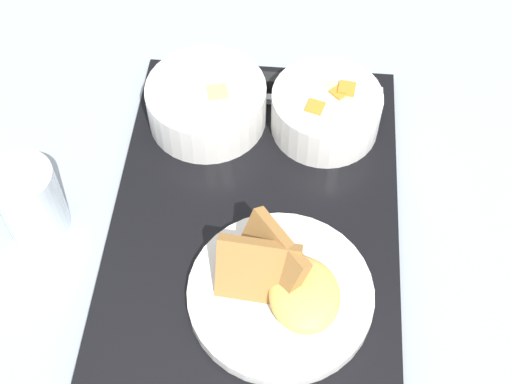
{
  "coord_description": "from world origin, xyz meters",
  "views": [
    {
      "loc": [
        0.43,
        0.08,
        0.66
      ],
      "look_at": [
        0.0,
        0.0,
        0.04
      ],
      "focal_mm": 50.0,
      "sensor_mm": 36.0,
      "label": 1
    }
  ],
  "objects_px": {
    "bowl_salad": "(326,109)",
    "spoon": "(286,99)",
    "plate_main": "(282,290)",
    "knife": "(275,82)",
    "bowl_soup": "(207,102)",
    "glass_water": "(31,203)"
  },
  "relations": [
    {
      "from": "bowl_soup",
      "to": "knife",
      "type": "distance_m",
      "value": 0.1
    },
    {
      "from": "bowl_salad",
      "to": "plate_main",
      "type": "relative_size",
      "value": 0.68
    },
    {
      "from": "bowl_soup",
      "to": "bowl_salad",
      "type": "bearing_deg",
      "value": 95.58
    },
    {
      "from": "bowl_salad",
      "to": "spoon",
      "type": "distance_m",
      "value": 0.06
    },
    {
      "from": "knife",
      "to": "glass_water",
      "type": "distance_m",
      "value": 0.33
    },
    {
      "from": "bowl_salad",
      "to": "spoon",
      "type": "bearing_deg",
      "value": -120.53
    },
    {
      "from": "knife",
      "to": "glass_water",
      "type": "bearing_deg",
      "value": -138.11
    },
    {
      "from": "bowl_soup",
      "to": "spoon",
      "type": "bearing_deg",
      "value": 116.01
    },
    {
      "from": "bowl_salad",
      "to": "spoon",
      "type": "height_order",
      "value": "bowl_salad"
    },
    {
      "from": "spoon",
      "to": "bowl_soup",
      "type": "bearing_deg",
      "value": -160.5
    },
    {
      "from": "bowl_salad",
      "to": "plate_main",
      "type": "distance_m",
      "value": 0.23
    },
    {
      "from": "bowl_soup",
      "to": "glass_water",
      "type": "bearing_deg",
      "value": -41.17
    },
    {
      "from": "spoon",
      "to": "glass_water",
      "type": "relative_size",
      "value": 1.68
    },
    {
      "from": "knife",
      "to": "bowl_soup",
      "type": "bearing_deg",
      "value": -141.49
    },
    {
      "from": "bowl_soup",
      "to": "spoon",
      "type": "xyz_separation_m",
      "value": [
        -0.04,
        0.09,
        -0.02
      ]
    },
    {
      "from": "knife",
      "to": "spoon",
      "type": "relative_size",
      "value": 1.29
    },
    {
      "from": "bowl_soup",
      "to": "glass_water",
      "type": "xyz_separation_m",
      "value": [
        0.17,
        -0.15,
        -0.0
      ]
    },
    {
      "from": "spoon",
      "to": "glass_water",
      "type": "xyz_separation_m",
      "value": [
        0.21,
        -0.24,
        0.02
      ]
    },
    {
      "from": "bowl_soup",
      "to": "spoon",
      "type": "relative_size",
      "value": 0.93
    },
    {
      "from": "knife",
      "to": "plate_main",
      "type": "bearing_deg",
      "value": -84.44
    },
    {
      "from": "bowl_salad",
      "to": "plate_main",
      "type": "xyz_separation_m",
      "value": [
        0.23,
        -0.01,
        -0.01
      ]
    },
    {
      "from": "plate_main",
      "to": "knife",
      "type": "xyz_separation_m",
      "value": [
        -0.29,
        -0.06,
        -0.01
      ]
    }
  ]
}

